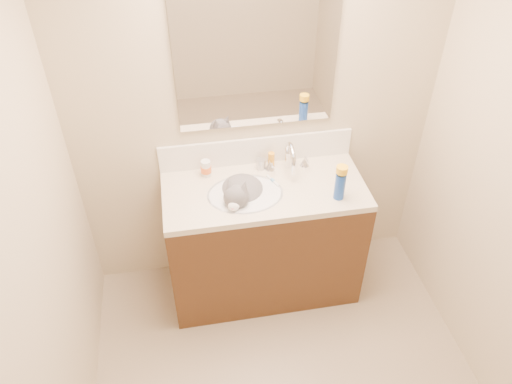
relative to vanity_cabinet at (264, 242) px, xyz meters
name	(u,v)px	position (x,y,z in m)	size (l,w,h in m)	color
room_shell	(318,221)	(0.00, -0.97, 1.08)	(2.24, 2.54, 2.52)	#C0AF8F
vanity_cabinet	(264,242)	(0.00, 0.00, 0.00)	(1.20, 0.55, 0.82)	#422612
counter_slab	(264,191)	(0.00, 0.00, 0.43)	(1.20, 0.55, 0.04)	beige
basin	(245,203)	(-0.12, -0.03, 0.38)	(0.45, 0.36, 0.14)	silver
faucet	(290,160)	(0.18, 0.14, 0.54)	(0.28, 0.20, 0.21)	silver
cat	(242,195)	(-0.14, 0.00, 0.42)	(0.38, 0.42, 0.32)	#565356
backsplash	(257,150)	(0.00, 0.26, 0.54)	(1.20, 0.02, 0.18)	silver
mirror	(257,61)	(0.00, 0.26, 1.13)	(0.90, 0.02, 0.80)	white
pill_bottle	(206,168)	(-0.32, 0.19, 0.50)	(0.06, 0.06, 0.11)	silver
pill_label	(206,169)	(-0.32, 0.19, 0.50)	(0.06, 0.06, 0.04)	orange
silver_jar	(261,164)	(0.01, 0.20, 0.48)	(0.06, 0.06, 0.07)	#B7B7BC
amber_bottle	(271,160)	(0.08, 0.21, 0.50)	(0.04, 0.04, 0.10)	orange
toothbrush	(273,181)	(0.06, 0.06, 0.45)	(0.01, 0.12, 0.01)	silver
toothbrush_head	(273,180)	(0.06, 0.06, 0.46)	(0.01, 0.03, 0.01)	#62A0D2
spray_can	(340,186)	(0.40, -0.16, 0.53)	(0.06, 0.06, 0.17)	#1740A2
spray_cap	(342,170)	(0.40, -0.16, 0.65)	(0.07, 0.07, 0.04)	yellow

